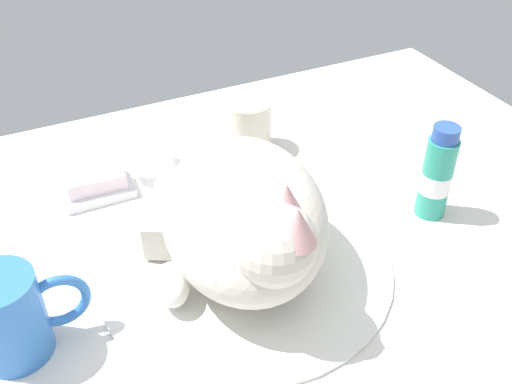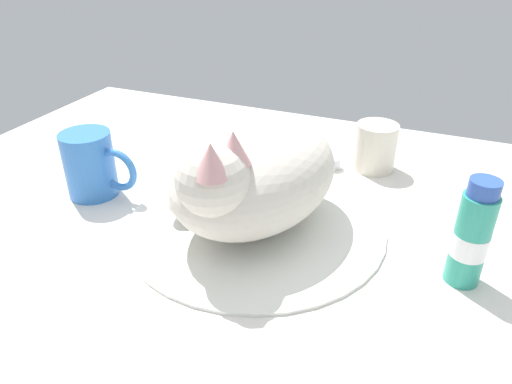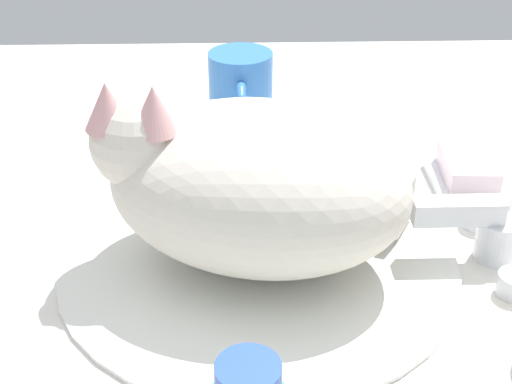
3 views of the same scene
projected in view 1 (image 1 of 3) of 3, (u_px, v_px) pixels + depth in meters
The scene contains 9 objects.
ground_plane at pixel (245, 275), 68.11cm from camera, with size 110.00×82.50×3.00cm, color silver.
sink_basin at pixel (245, 263), 66.94cm from camera, with size 33.30×33.30×0.89cm, color silver.
faucet at pixel (185, 163), 79.42cm from camera, with size 12.50×9.29×5.76cm.
cat at pixel (244, 218), 61.91cm from camera, with size 23.07×28.04×15.37cm.
coffee_mug at pixel (11, 316), 55.11cm from camera, with size 11.35×7.02×9.38cm.
rinse_cup at pixel (249, 125), 84.87cm from camera, with size 6.42×6.42×7.46cm.
soap_dish at pixel (97, 189), 77.76cm from camera, with size 9.00×6.40×1.20cm, color white.
soap_bar at pixel (95, 179), 76.74cm from camera, with size 7.45×4.72×2.20cm, color silver.
toothpaste_bottle at pixel (437, 175), 71.46cm from camera, with size 3.80×3.80×12.46cm.
Camera 1 is at (-19.87, -44.47, 47.07)cm, focal length 41.56 mm.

